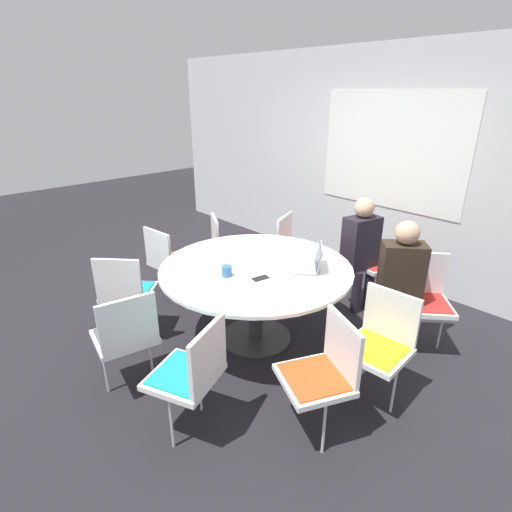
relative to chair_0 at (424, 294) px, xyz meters
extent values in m
plane|color=black|center=(-1.08, -1.04, -0.52)|extent=(16.00, 16.00, 0.00)
cube|color=silver|center=(-1.08, 1.12, 0.83)|extent=(8.00, 0.06, 2.70)
cube|color=white|center=(-1.08, 1.08, 1.03)|extent=(1.80, 0.01, 1.30)
cylinder|color=#333333|center=(-1.08, -1.04, -0.51)|extent=(0.67, 0.67, 0.02)
cylinder|color=#333333|center=(-1.08, -1.04, -0.15)|extent=(0.14, 0.14, 0.70)
cylinder|color=white|center=(-1.08, -1.04, 0.22)|extent=(1.71, 1.71, 0.03)
cube|color=white|center=(0.04, -0.05, -0.07)|extent=(0.61, 0.61, 0.04)
cube|color=red|center=(0.04, -0.05, -0.05)|extent=(0.53, 0.53, 0.01)
cube|color=white|center=(-0.08, 0.10, 0.15)|extent=(0.33, 0.30, 0.40)
cylinder|color=silver|center=(0.18, 0.07, -0.31)|extent=(0.02, 0.02, 0.43)
cylinder|color=silver|center=(-0.09, -0.17, -0.31)|extent=(0.02, 0.02, 0.43)
cube|color=white|center=(-0.75, 0.42, -0.07)|extent=(0.51, 0.52, 0.04)
cube|color=red|center=(-0.75, 0.42, -0.05)|extent=(0.45, 0.46, 0.01)
cube|color=white|center=(-0.94, 0.47, 0.15)|extent=(0.12, 0.41, 0.40)
cylinder|color=silver|center=(-0.71, 0.60, -0.31)|extent=(0.02, 0.02, 0.43)
cylinder|color=silver|center=(-0.79, 0.25, -0.31)|extent=(0.02, 0.02, 0.43)
cube|color=white|center=(-1.53, 0.08, -0.07)|extent=(0.55, 0.56, 0.04)
cube|color=red|center=(-1.53, 0.08, -0.05)|extent=(0.49, 0.50, 0.01)
cube|color=white|center=(-1.71, 0.00, 0.15)|extent=(0.18, 0.40, 0.40)
cylinder|color=silver|center=(-1.60, 0.24, -0.31)|extent=(0.02, 0.02, 0.43)
cylinder|color=silver|center=(-1.46, -0.09, -0.31)|extent=(0.02, 0.02, 0.43)
cube|color=white|center=(-2.13, -0.45, -0.07)|extent=(0.59, 0.58, 0.04)
cube|color=olive|center=(-2.13, -0.45, -0.05)|extent=(0.52, 0.51, 0.01)
cube|color=white|center=(-2.23, -0.62, 0.15)|extent=(0.38, 0.23, 0.40)
cylinder|color=silver|center=(-2.29, -0.36, -0.31)|extent=(0.02, 0.02, 0.43)
cylinder|color=silver|center=(-1.97, -0.54, -0.31)|extent=(0.02, 0.02, 0.43)
cube|color=white|center=(-2.28, -1.16, -0.07)|extent=(0.48, 0.46, 0.04)
cube|color=#E04C1E|center=(-2.28, -1.16, -0.05)|extent=(0.42, 0.41, 0.01)
cube|color=white|center=(-2.26, -1.35, 0.15)|extent=(0.42, 0.07, 0.40)
cylinder|color=silver|center=(-2.46, -1.17, -0.31)|extent=(0.02, 0.02, 0.43)
cylinder|color=silver|center=(-2.10, -1.14, -0.31)|extent=(0.02, 0.02, 0.43)
cube|color=white|center=(-1.97, -1.85, -0.07)|extent=(0.61, 0.61, 0.04)
cube|color=teal|center=(-1.97, -1.85, -0.05)|extent=(0.54, 0.53, 0.01)
cube|color=white|center=(-1.84, -1.99, 0.15)|extent=(0.33, 0.30, 0.40)
cylinder|color=silver|center=(-2.10, -1.97, -0.31)|extent=(0.02, 0.02, 0.43)
cylinder|color=silver|center=(-1.84, -1.73, -0.31)|extent=(0.02, 0.02, 0.43)
cube|color=white|center=(-1.31, -2.22, -0.07)|extent=(0.49, 0.51, 0.04)
cube|color=#4C5156|center=(-1.31, -2.22, -0.05)|extent=(0.44, 0.45, 0.01)
cube|color=white|center=(-1.12, -2.25, 0.15)|extent=(0.11, 0.42, 0.40)
cylinder|color=silver|center=(-1.34, -2.39, -0.31)|extent=(0.02, 0.02, 0.43)
cylinder|color=silver|center=(-1.27, -2.04, -0.31)|extent=(0.02, 0.02, 0.43)
cube|color=white|center=(-0.61, -2.14, -0.07)|extent=(0.56, 0.57, 0.04)
cube|color=teal|center=(-0.61, -2.14, -0.05)|extent=(0.49, 0.50, 0.01)
cube|color=white|center=(-0.43, -2.06, 0.15)|extent=(0.19, 0.40, 0.40)
cylinder|color=silver|center=(-0.54, -2.30, -0.31)|extent=(0.02, 0.02, 0.43)
cylinder|color=silver|center=(-0.68, -1.97, -0.31)|extent=(0.02, 0.02, 0.43)
cube|color=white|center=(0.01, -1.54, -0.07)|extent=(0.58, 0.57, 0.04)
cube|color=#E04C1E|center=(0.01, -1.54, -0.05)|extent=(0.51, 0.50, 0.01)
cube|color=white|center=(0.09, -1.36, 0.15)|extent=(0.39, 0.20, 0.40)
cylinder|color=silver|center=(0.17, -1.62, -0.31)|extent=(0.02, 0.02, 0.43)
cylinder|color=silver|center=(-0.16, -1.46, -0.31)|extent=(0.02, 0.02, 0.43)
cube|color=white|center=(0.11, -0.97, -0.07)|extent=(0.46, 0.44, 0.04)
cube|color=gold|center=(0.11, -0.97, -0.05)|extent=(0.41, 0.39, 0.01)
cube|color=white|center=(0.10, -0.78, 0.15)|extent=(0.42, 0.05, 0.40)
cylinder|color=silver|center=(0.29, -0.96, -0.31)|extent=(0.02, 0.02, 0.43)
cylinder|color=silver|center=(-0.07, -0.98, -0.31)|extent=(0.02, 0.02, 0.43)
cylinder|color=#2D2319|center=(0.00, -0.22, -0.29)|extent=(0.10, 0.10, 0.47)
cylinder|color=#2D2319|center=(-0.14, -0.34, -0.29)|extent=(0.10, 0.10, 0.47)
cube|color=#2D2319|center=(-0.14, -0.21, 0.22)|extent=(0.42, 0.40, 0.55)
sphere|color=tan|center=(-0.14, -0.21, 0.60)|extent=(0.20, 0.20, 0.20)
cylinder|color=#231E28|center=(-0.69, 0.26, -0.29)|extent=(0.10, 0.10, 0.47)
cylinder|color=#231E28|center=(-0.73, 0.08, -0.29)|extent=(0.10, 0.10, 0.47)
cube|color=#231E28|center=(-0.80, 0.19, 0.22)|extent=(0.29, 0.40, 0.55)
sphere|color=tan|center=(-0.80, 0.19, 0.60)|extent=(0.20, 0.20, 0.20)
cube|color=#99999E|center=(-0.76, -0.75, 0.24)|extent=(0.39, 0.40, 0.02)
cube|color=#99999E|center=(-0.67, -0.68, 0.35)|extent=(0.25, 0.27, 0.20)
cube|color=black|center=(-0.68, -0.68, 0.35)|extent=(0.22, 0.24, 0.17)
cylinder|color=#33669E|center=(-1.11, -1.35, 0.28)|extent=(0.09, 0.09, 0.09)
cube|color=black|center=(-0.88, -1.18, 0.24)|extent=(0.09, 0.15, 0.01)
cube|color=#661E56|center=(-2.36, -0.93, -0.38)|extent=(0.36, 0.16, 0.28)
camera|label=1|loc=(1.28, -3.25, 1.69)|focal=28.00mm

